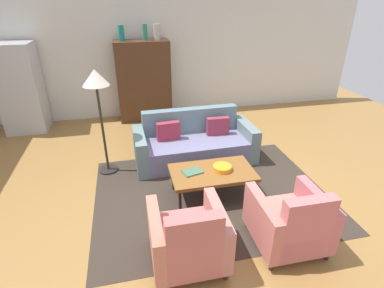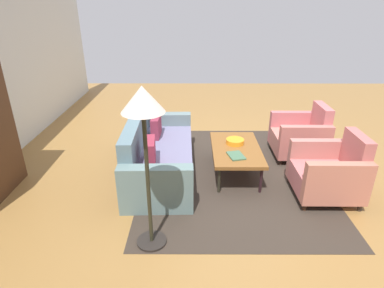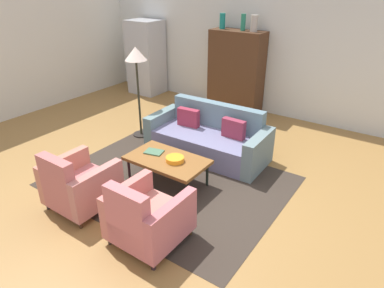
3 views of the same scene
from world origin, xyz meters
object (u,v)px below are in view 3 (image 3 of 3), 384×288
Objects in this scene: vase_tall at (222,21)px; fruit_bowl at (175,159)px; armchair_left at (78,186)px; floor_lamp at (136,62)px; vase_round at (243,22)px; book_stack at (154,152)px; vase_small at (254,23)px; refrigerator at (146,57)px; cabinet at (236,72)px; couch at (209,138)px; coffee_table at (167,161)px; armchair_right at (145,219)px.

fruit_bowl is at bearing -70.05° from vase_tall.
floor_lamp is (-0.92, 2.24, 1.10)m from armchair_left.
vase_tall is (-0.47, 4.52, 1.62)m from armchair_left.
vase_tall is 0.96× the size of vase_round.
armchair_left reaches higher than book_stack.
vase_small reaches higher than fruit_bowl.
vase_small is (0.28, 4.52, 1.62)m from armchair_left.
refrigerator is at bearing -177.86° from vase_round.
cabinet is 0.97× the size of refrigerator.
couch is 2.76m from vase_small.
armchair_left is (-0.60, -1.17, -0.04)m from coffee_table.
armchair_left is 5.19m from refrigerator.
vase_tall is at bearing -179.32° from cabinet.
fruit_bowl is 3.75m from vase_round.
couch is 1.19m from coffee_table.
refrigerator is at bearing -178.05° from vase_small.
vase_round is at bearing 99.69° from coffee_table.
armchair_left is 2.69× the size of vase_small.
armchair_left is at bearing -104.68° from book_stack.
floor_lamp is at bearing 144.74° from coffee_table.
floor_lamp reaches higher than book_stack.
floor_lamp is at bearing 112.70° from armchair_left.
fruit_bowl is 3.71m from vase_small.
book_stack is at bearing 75.70° from armchair_left.
vase_small reaches higher than floor_lamp.
cabinet is at bearing 103.69° from fruit_bowl.
vase_round is 2.87m from refrigerator.
couch is 7.92× the size of fruit_bowl.
armchair_left reaches higher than couch.
book_stack is 0.97× the size of vase_tall.
couch is 2.94m from vase_tall.
vase_small is (-0.04, 3.32, 1.53)m from book_stack.
vase_tall reaches higher than couch.
vase_tall is 0.19× the size of floor_lamp.
armchair_left is 1.25m from book_stack.
coffee_table is 1.31m from armchair_right.
vase_small is at bearing 0.00° from vase_round.
vase_round is 1.02× the size of vase_small.
couch is 2.43m from armchair_left.
refrigerator reaches higher than cabinet.
floor_lamp is (-1.52, -0.11, 1.16)m from couch.
armchair_left and armchair_right have the same top height.
coffee_table is 4.63m from refrigerator.
fruit_bowl is at bearing -43.83° from refrigerator.
coffee_table is at bearing 63.14° from armchair_left.
armchair_right is 0.51× the size of floor_lamp.
armchair_right is at bearing -78.47° from vase_small.
vase_round is at bearing -2.71° from cabinet.
couch reaches higher than book_stack.
floor_lamp is (-0.85, -2.29, 0.54)m from cabinet.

